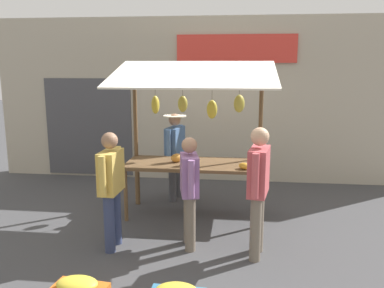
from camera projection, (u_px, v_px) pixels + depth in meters
ground_plane at (194, 214)px, 6.67m from camera, size 40.00×40.00×0.00m
street_backdrop at (204, 100)px, 8.48m from camera, size 9.00×0.30×3.40m
market_stall at (195, 122)px, 6.39m from camera, size 2.50×1.46×2.50m
vendor_with_sunhat at (175, 150)px, 7.27m from camera, size 0.41×0.67×1.58m
shopper_in_grey_tee at (111, 183)px, 5.30m from camera, size 0.24×0.68×1.59m
shopper_with_shopping_bag at (189, 186)px, 5.34m from camera, size 0.31×0.65×1.51m
shopper_in_striped_shirt at (258, 183)px, 5.05m from camera, size 0.30×0.71×1.69m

